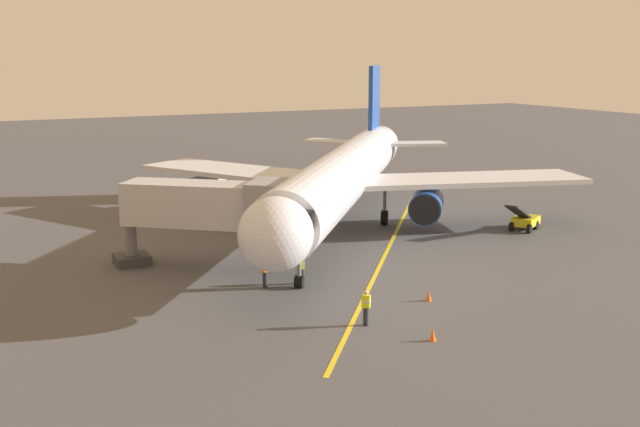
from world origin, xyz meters
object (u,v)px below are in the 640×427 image
box_truck_portside (202,194)px  safety_cone_wing_port (433,335)px  ground_crew_marshaller (302,268)px  ground_crew_loader (366,307)px  airplane (344,176)px  safety_cone_nose_left (131,249)px  jet_bridge (219,207)px  belt_loader_near_nose (524,220)px  safety_cone_nose_right (429,296)px  ground_crew_wing_walker (265,272)px

box_truck_portside → safety_cone_wing_port: (-0.20, 32.19, -1.11)m
ground_crew_marshaller → ground_crew_loader: 7.31m
airplane → safety_cone_nose_left: (15.12, -0.64, -3.73)m
ground_crew_marshaller → ground_crew_loader: same height
airplane → jet_bridge: bearing=26.1°
ground_crew_marshaller → belt_loader_near_nose: bearing=-166.8°
ground_crew_marshaller → belt_loader_near_nose: size_ratio=0.38×
safety_cone_wing_port → box_truck_portside: bearing=-89.6°
ground_crew_marshaller → safety_cone_nose_left: ground_crew_marshaller is taller
box_truck_portside → safety_cone_wing_port: 32.21m
airplane → safety_cone_wing_port: (6.58, 20.51, -3.73)m
box_truck_portside → jet_bridge: bearing=75.5°
jet_bridge → box_truck_portside: bearing=-104.5°
airplane → ground_crew_loader: bearing=64.8°
ground_crew_marshaller → safety_cone_wing_port: size_ratio=3.11×
ground_crew_marshaller → box_truck_portside: box_truck_portside is taller
belt_loader_near_nose → safety_cone_wing_port: (18.48, 15.04, -0.44)m
ground_crew_marshaller → safety_cone_nose_left: 12.90m
ground_crew_marshaller → safety_cone_wing_port: ground_crew_marshaller is taller
belt_loader_near_nose → safety_cone_wing_port: belt_loader_near_nose is taller
ground_crew_loader → safety_cone_wing_port: ground_crew_loader is taller
safety_cone_nose_right → safety_cone_wing_port: size_ratio=1.00×
jet_bridge → ground_crew_loader: bearing=103.9°
safety_cone_wing_port → ground_crew_loader: bearing=-61.2°
ground_crew_wing_walker → airplane: bearing=-135.8°
safety_cone_wing_port → ground_crew_marshaller: bearing=-81.5°
ground_crew_wing_walker → ground_crew_loader: 7.82m
belt_loader_near_nose → safety_cone_nose_left: (27.02, -6.12, -0.44)m
safety_cone_nose_right → box_truck_portside: bearing=-83.3°
airplane → safety_cone_nose_right: (3.54, 15.80, -3.73)m
airplane → safety_cone_nose_right: 16.62m
box_truck_portside → safety_cone_nose_right: size_ratio=8.68×
safety_cone_nose_left → airplane: bearing=177.6°
ground_crew_loader → safety_cone_nose_right: (-4.70, -1.68, -0.61)m
jet_bridge → box_truck_portside: jet_bridge is taller
safety_cone_wing_port → safety_cone_nose_right: bearing=-122.8°
safety_cone_wing_port → ground_crew_wing_walker: bearing=-71.1°
ground_crew_loader → safety_cone_nose_left: size_ratio=3.11×
safety_cone_nose_left → safety_cone_nose_right: bearing=125.1°
belt_loader_near_nose → safety_cone_nose_right: (15.44, 10.32, -0.44)m
belt_loader_near_nose → ground_crew_loader: bearing=30.8°
safety_cone_nose_left → safety_cone_nose_right: (-11.57, 16.44, 0.00)m
ground_crew_loader → belt_loader_near_nose: bearing=-149.2°
ground_crew_loader → safety_cone_wing_port: bearing=118.8°
ground_crew_wing_walker → ground_crew_marshaller: bearing=173.0°
ground_crew_wing_walker → safety_cone_nose_right: 8.91m
box_truck_portside → airplane: bearing=120.1°
jet_bridge → airplane: bearing=-153.9°
safety_cone_nose_right → safety_cone_wing_port: 5.60m
ground_crew_marshaller → belt_loader_near_nose: belt_loader_near_nose is taller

